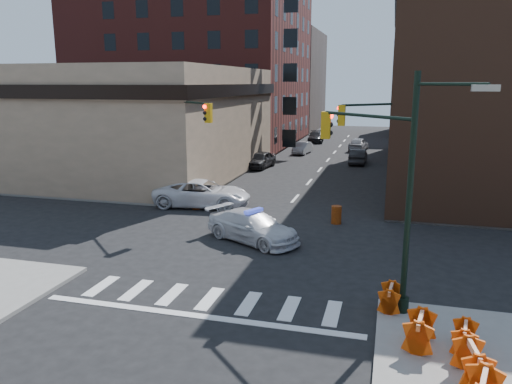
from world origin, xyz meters
The scene contains 30 objects.
ground centered at (0.00, 0.00, 0.00)m, with size 140.00×140.00×0.00m, color black.
sidewalk_nw centered at (-23.00, 32.75, 0.07)m, with size 34.00×54.50×0.15m, color gray.
bank_building centered at (-17.00, 16.50, 4.50)m, with size 22.00×22.00×9.00m, color #A08469.
apartment_block centered at (-18.50, 40.00, 12.00)m, with size 25.00×25.00×24.00m, color #571F1B.
commercial_row_ne centered at (13.00, 22.50, 7.00)m, with size 14.00×34.00×14.00m, color #533121.
filler_nw centered at (-16.00, 62.00, 8.00)m, with size 20.00×18.00×16.00m, color brown.
filler_ne centered at (14.00, 58.00, 6.00)m, with size 16.00×16.00×12.00m, color #571F1B.
signal_pole_se centered at (6.04, -5.52, 4.61)m, with size 5.40×5.27×8.00m.
signal_pole_nw centered at (-5.85, 5.34, 4.34)m, with size 3.58×3.67×8.00m.
signal_pole_ne centered at (5.84, 5.35, 4.34)m, with size 3.67×3.58×8.00m.
tree_ne_near centered at (7.50, 26.00, 3.49)m, with size 3.00×3.00×4.85m.
tree_ne_far centered at (7.50, 34.00, 3.49)m, with size 3.00×3.00×4.85m.
police_car centered at (-0.31, 0.23, 0.75)m, with size 2.11×5.20×1.51m, color silver.
pickup centered at (-5.34, 6.31, 0.85)m, with size 2.83×6.14×1.71m, color silver.
parked_car_wnear centered at (-5.50, 21.54, 0.76)m, with size 1.81×4.49×1.53m, color black.
parked_car_wfar centered at (-3.34, 31.87, 0.65)m, with size 1.37×3.92×1.29m, color #93979B.
parked_car_wdeep centered at (-3.52, 43.12, 0.70)m, with size 1.97×4.86×1.41m, color black.
parked_car_enear centered at (3.12, 26.30, 0.71)m, with size 1.50×4.30×1.42m, color black.
parked_car_efar centered at (2.50, 36.22, 0.76)m, with size 1.80×4.49×1.53m, color #95979E.
pedestrian_a centered at (-8.74, 8.17, 1.16)m, with size 0.73×0.48×2.01m, color black.
pedestrian_b centered at (-8.73, 6.00, 1.11)m, with size 0.93×0.73×1.92m, color black.
pedestrian_c centered at (-13.00, 8.16, 0.98)m, with size 0.98×0.41×1.67m, color #212632.
barrel_road centered at (3.39, 4.54, 0.51)m, with size 0.57×0.57×1.02m, color #D13B09.
barrel_bank centered at (-5.50, 5.60, 0.46)m, with size 0.51×0.51×0.91m, color #C43D09.
barricade_se_a centered at (6.40, -6.26, 0.58)m, with size 1.13×0.57×0.85m, color #C13509, non-canonical shape.
barricade_se_b centered at (7.25, -8.60, 0.65)m, with size 1.32×0.66×0.99m, color #C54E09, non-canonical shape.
barricade_se_c centered at (8.50, -8.51, 0.56)m, with size 1.11×0.55×0.83m, color red, non-canonical shape.
barricade_se_d centered at (8.50, -10.00, 0.63)m, with size 1.29×0.64×0.97m, color red, non-canonical shape.
barricade_nw_a centered at (-9.50, 6.13, 0.64)m, with size 1.32×0.66×0.99m, color orange, non-canonical shape.
barricade_nw_b centered at (-8.86, 7.61, 0.66)m, with size 1.35×0.67×1.01m, color #C34F09, non-canonical shape.
Camera 1 is at (6.11, -22.82, 7.80)m, focal length 35.00 mm.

